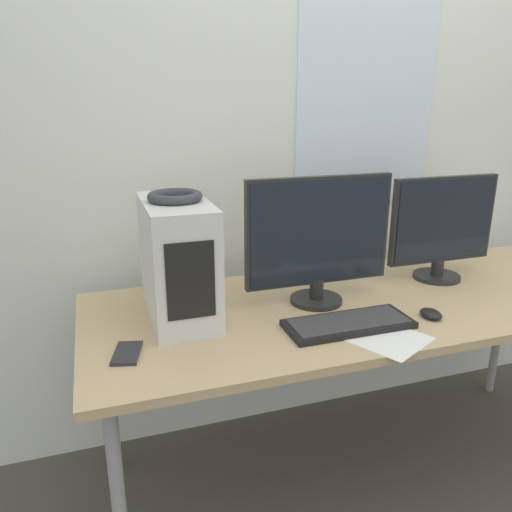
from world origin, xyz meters
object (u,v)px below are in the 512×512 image
(headphones, at_px, (175,196))
(monitor_right_near, at_px, (442,227))
(monitor_main, at_px, (319,238))
(mouse, at_px, (431,314))
(keyboard, at_px, (348,324))
(cell_phone, at_px, (127,353))
(pc_tower, at_px, (178,260))

(headphones, xyz_separation_m, monitor_right_near, (1.05, 0.03, -0.19))
(monitor_main, xyz_separation_m, mouse, (0.31, -0.24, -0.22))
(monitor_right_near, xyz_separation_m, keyboard, (-0.56, -0.29, -0.20))
(mouse, bearing_deg, headphones, 160.14)
(monitor_main, bearing_deg, cell_phone, -164.94)
(pc_tower, bearing_deg, monitor_right_near, 1.61)
(pc_tower, distance_m, monitor_right_near, 1.05)
(mouse, xyz_separation_m, cell_phone, (-0.98, 0.06, -0.01))
(monitor_main, height_order, cell_phone, monitor_main)
(monitor_main, xyz_separation_m, monitor_right_near, (0.57, 0.07, -0.02))
(headphones, bearing_deg, cell_phone, -130.94)
(pc_tower, distance_m, cell_phone, 0.35)
(pc_tower, relative_size, headphones, 2.39)
(mouse, bearing_deg, pc_tower, 160.19)
(pc_tower, xyz_separation_m, cell_phone, (-0.19, -0.22, -0.19))
(pc_tower, relative_size, monitor_right_near, 0.91)
(headphones, relative_size, monitor_main, 0.33)
(pc_tower, bearing_deg, headphones, 90.00)
(monitor_main, bearing_deg, mouse, -38.36)
(keyboard, relative_size, cell_phone, 2.82)
(pc_tower, height_order, headphones, headphones)
(monitor_right_near, distance_m, cell_phone, 1.29)
(monitor_right_near, distance_m, keyboard, 0.66)
(headphones, distance_m, monitor_main, 0.51)
(pc_tower, bearing_deg, cell_phone, -131.04)
(pc_tower, xyz_separation_m, keyboard, (0.49, -0.26, -0.18))
(mouse, bearing_deg, keyboard, 175.68)
(headphones, bearing_deg, monitor_main, -5.04)
(mouse, relative_size, cell_phone, 0.59)
(pc_tower, distance_m, monitor_main, 0.48)
(monitor_right_near, height_order, cell_phone, monitor_right_near)
(headphones, xyz_separation_m, monitor_main, (0.48, -0.04, -0.17))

